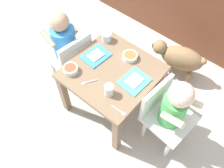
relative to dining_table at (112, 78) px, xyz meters
name	(u,v)px	position (x,y,z in m)	size (l,w,h in m)	color
ground_plane	(112,104)	(0.00, 0.00, -0.35)	(7.00, 7.00, 0.00)	#B2ADA3
dining_table	(112,78)	(0.00, 0.00, 0.00)	(0.54, 0.54, 0.42)	#7A6047
seated_child_left	(66,42)	(-0.43, 0.00, 0.04)	(0.31, 0.31, 0.64)	silver
seated_child_right	(172,107)	(0.43, 0.04, 0.04)	(0.31, 0.31, 0.63)	silver
dog	(179,58)	(0.20, 0.56, -0.15)	(0.42, 0.25, 0.30)	olive
food_tray_left	(96,56)	(-0.16, 0.02, 0.08)	(0.15, 0.18, 0.02)	#388CD8
food_tray_right	(134,81)	(0.16, 0.02, 0.08)	(0.16, 0.18, 0.02)	#4CC6BC
water_cup_left	(109,90)	(0.10, -0.14, 0.11)	(0.06, 0.06, 0.07)	white
water_cup_right	(107,37)	(-0.20, 0.18, 0.10)	(0.07, 0.07, 0.06)	white
veggie_bowl_near	(130,56)	(0.02, 0.16, 0.09)	(0.10, 0.10, 0.03)	white
cereal_bowl_right_side	(71,69)	(-0.20, -0.17, 0.10)	(0.09, 0.09, 0.04)	white
spoon_by_left_tray	(88,82)	(-0.06, -0.17, 0.08)	(0.06, 0.09, 0.01)	silver
spoon_by_right_tray	(120,111)	(0.22, -0.19, 0.08)	(0.10, 0.02, 0.01)	silver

